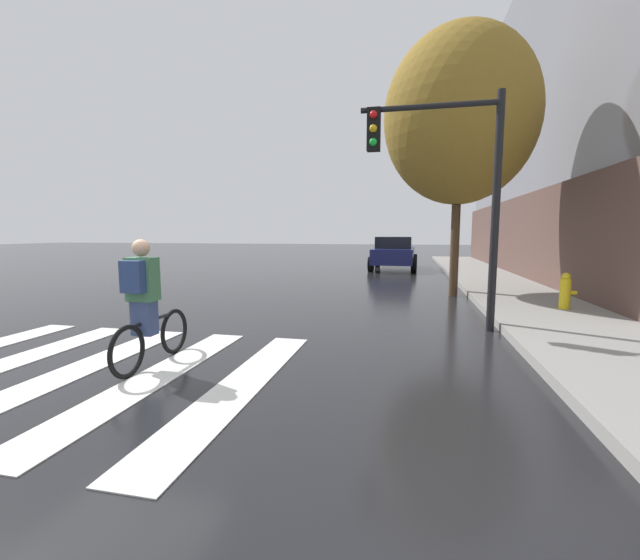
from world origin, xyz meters
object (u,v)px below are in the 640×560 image
cyclist (145,304)px  fire_hydrant (565,291)px  street_tree_near (460,117)px  sedan_mid (394,253)px  traffic_light_near (448,171)px

cyclist → fire_hydrant: bearing=36.3°
cyclist → street_tree_near: street_tree_near is taller
sedan_mid → fire_hydrant: (3.98, -10.61, -0.29)m
sedan_mid → traffic_light_near: (1.33, -12.39, 2.04)m
sedan_mid → fire_hydrant: size_ratio=5.99×
traffic_light_near → sedan_mid: bearing=96.1°
traffic_light_near → fire_hydrant: (2.65, 1.78, -2.33)m
cyclist → fire_hydrant: 8.25m
sedan_mid → fire_hydrant: 11.34m
sedan_mid → street_tree_near: 9.35m
traffic_light_near → street_tree_near: 4.70m
fire_hydrant → street_tree_near: size_ratio=0.11×
fire_hydrant → street_tree_near: (-2.04, 2.42, 4.36)m
street_tree_near → cyclist: bearing=-122.2°
fire_hydrant → street_tree_near: street_tree_near is taller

